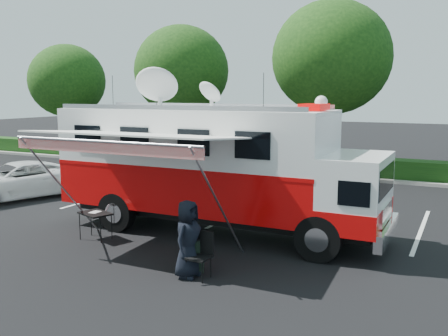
{
  "coord_description": "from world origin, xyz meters",
  "views": [
    {
      "loc": [
        6.63,
        -12.93,
        4.17
      ],
      "look_at": [
        0.0,
        0.5,
        1.9
      ],
      "focal_mm": 40.0,
      "sensor_mm": 36.0,
      "label": 1
    }
  ],
  "objects_px": {
    "command_truck": "(214,166)",
    "folding_table": "(95,214)",
    "white_suv": "(17,198)",
    "trash_bin": "(193,254)"
  },
  "relations": [
    {
      "from": "command_truck",
      "to": "folding_table",
      "type": "bearing_deg",
      "value": -141.94
    },
    {
      "from": "command_truck",
      "to": "folding_table",
      "type": "height_order",
      "value": "command_truck"
    },
    {
      "from": "folding_table",
      "to": "command_truck",
      "type": "bearing_deg",
      "value": 38.06
    },
    {
      "from": "command_truck",
      "to": "white_suv",
      "type": "relative_size",
      "value": 1.91
    },
    {
      "from": "command_truck",
      "to": "trash_bin",
      "type": "bearing_deg",
      "value": -71.11
    },
    {
      "from": "command_truck",
      "to": "folding_table",
      "type": "distance_m",
      "value": 3.69
    },
    {
      "from": "white_suv",
      "to": "command_truck",
      "type": "bearing_deg",
      "value": 15.02
    },
    {
      "from": "command_truck",
      "to": "trash_bin",
      "type": "relative_size",
      "value": 11.45
    },
    {
      "from": "command_truck",
      "to": "trash_bin",
      "type": "xyz_separation_m",
      "value": [
        1.1,
        -3.21,
        -1.59
      ]
    },
    {
      "from": "white_suv",
      "to": "trash_bin",
      "type": "height_order",
      "value": "trash_bin"
    }
  ]
}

